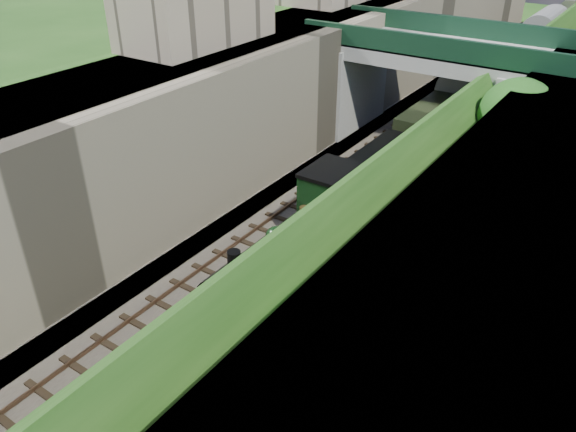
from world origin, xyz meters
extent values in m
plane|color=#1E4714|center=(0.00, 0.00, 0.00)|extent=(160.00, 160.00, 0.00)
cube|color=#473F38|center=(0.00, 20.00, 0.10)|extent=(10.00, 90.00, 0.20)
cube|color=#756B56|center=(-5.50, 20.00, 3.50)|extent=(1.00, 90.00, 7.00)
cube|color=#262628|center=(-9.00, 20.00, 3.50)|extent=(6.00, 90.00, 7.00)
cube|color=#1E4714|center=(5.00, 20.00, 2.70)|extent=(4.02, 90.00, 6.36)
sphere|color=#194C14|center=(5.21, -0.82, 3.25)|extent=(1.24, 1.24, 1.24)
sphere|color=#194C14|center=(6.10, 1.60, 4.69)|extent=(2.17, 2.17, 2.17)
sphere|color=#194C14|center=(6.25, 4.81, 4.94)|extent=(1.54, 1.54, 1.54)
sphere|color=#194C14|center=(4.63, 7.89, 2.30)|extent=(2.28, 2.28, 2.28)
sphere|color=#194C14|center=(5.30, 10.29, 3.39)|extent=(1.79, 1.79, 1.79)
sphere|color=#194C14|center=(3.86, 13.84, 1.05)|extent=(1.62, 1.62, 1.62)
sphere|color=#194C14|center=(3.96, 17.74, 1.22)|extent=(1.91, 1.91, 1.91)
sphere|color=#194C14|center=(5.87, 20.14, 4.31)|extent=(2.14, 2.14, 2.14)
sphere|color=#194C14|center=(5.59, 23.74, 3.85)|extent=(1.34, 1.34, 1.34)
sphere|color=#194C14|center=(4.07, 26.21, 1.38)|extent=(1.72, 1.72, 1.72)
sphere|color=#194C14|center=(6.17, 29.13, 4.80)|extent=(1.47, 1.47, 1.47)
sphere|color=#194C14|center=(4.10, 31.40, 1.44)|extent=(1.83, 1.83, 1.83)
sphere|color=#194C14|center=(5.03, 35.66, 2.95)|extent=(2.10, 2.10, 2.10)
sphere|color=#194C14|center=(3.98, 37.18, 1.23)|extent=(2.37, 2.37, 2.37)
cube|color=black|center=(-2.00, 20.00, 0.24)|extent=(2.50, 90.00, 0.07)
cube|color=brown|center=(-2.72, 20.00, 0.33)|extent=(0.08, 90.00, 0.14)
cube|color=brown|center=(-1.28, 20.00, 0.33)|extent=(0.08, 90.00, 0.14)
cube|color=black|center=(1.20, 20.00, 0.24)|extent=(2.50, 90.00, 0.07)
cube|color=brown|center=(0.48, 20.00, 0.33)|extent=(0.08, 90.00, 0.14)
cube|color=brown|center=(1.92, 20.00, 0.33)|extent=(0.08, 90.00, 0.14)
cube|color=gray|center=(0.50, 24.00, 5.70)|extent=(16.00, 6.00, 0.90)
cube|color=#143722|center=(0.50, 21.15, 6.65)|extent=(16.00, 0.30, 1.20)
cube|color=#143722|center=(0.50, 26.85, 6.65)|extent=(16.00, 0.30, 1.20)
cube|color=gray|center=(-5.50, 24.00, 2.85)|extent=(1.40, 6.40, 5.70)
cube|color=gray|center=(5.20, 24.00, 2.85)|extent=(2.40, 6.40, 5.70)
cube|color=gray|center=(-9.50, 14.00, 9.00)|extent=(4.00, 8.00, 4.00)
cylinder|color=black|center=(5.80, 18.38, 2.20)|extent=(0.30, 0.30, 4.40)
sphere|color=#194C14|center=(5.80, 18.38, 4.80)|extent=(3.60, 3.60, 3.60)
sphere|color=#194C14|center=(6.30, 19.18, 4.20)|extent=(2.40, 2.40, 2.40)
cube|color=black|center=(1.20, 6.47, 0.50)|extent=(2.40, 8.40, 0.60)
cube|color=black|center=(1.20, 7.47, 1.05)|extent=(2.70, 10.00, 0.35)
cube|color=maroon|center=(1.20, 2.37, 0.95)|extent=(2.70, 0.25, 0.70)
cylinder|color=black|center=(1.20, 6.67, 2.35)|extent=(1.90, 5.60, 1.90)
cylinder|color=black|center=(1.20, 3.37, 2.35)|extent=(1.96, 1.80, 1.96)
cylinder|color=white|center=(1.20, 2.39, 2.35)|extent=(1.10, 0.05, 1.10)
cylinder|color=black|center=(1.20, 3.37, 3.55)|extent=(0.44, 0.44, 0.90)
sphere|color=black|center=(1.20, 5.67, 3.35)|extent=(0.76, 0.76, 0.76)
cylinder|color=#A57F33|center=(1.20, 7.47, 3.45)|extent=(0.32, 0.32, 0.50)
cube|color=black|center=(1.20, 10.27, 2.50)|extent=(2.75, 2.40, 2.80)
cube|color=black|center=(1.20, 10.27, 3.95)|extent=(2.85, 2.50, 0.15)
cube|color=black|center=(-0.05, 3.87, 0.85)|extent=(0.60, 1.40, 0.90)
cube|color=black|center=(2.45, 3.87, 0.85)|extent=(0.60, 1.40, 0.90)
cube|color=black|center=(1.20, 14.67, 0.45)|extent=(2.30, 6.00, 0.50)
cube|color=black|center=(1.20, 14.67, 0.70)|extent=(2.60, 6.00, 0.50)
cube|color=black|center=(1.20, 14.67, 1.90)|extent=(2.70, 6.00, 2.40)
cube|color=black|center=(1.20, 14.67, 3.15)|extent=(2.50, 5.60, 0.20)
cube|color=black|center=(1.20, 27.27, 0.40)|extent=(2.30, 17.00, 0.40)
cube|color=black|center=(1.20, 27.27, 0.65)|extent=(2.50, 17.00, 0.50)
cube|color=black|center=(1.20, 27.27, 2.15)|extent=(2.80, 18.00, 2.70)
cube|color=slate|center=(1.20, 27.27, 3.65)|extent=(2.90, 18.00, 0.50)
cube|color=black|center=(1.20, 46.07, 0.40)|extent=(2.30, 17.00, 0.40)
cube|color=black|center=(1.20, 46.07, 0.65)|extent=(2.50, 17.00, 0.50)
cube|color=black|center=(1.20, 46.07, 2.15)|extent=(2.80, 18.00, 2.70)
cube|color=slate|center=(1.20, 46.07, 3.65)|extent=(2.90, 18.00, 0.50)
camera|label=1|loc=(10.84, -7.81, 13.87)|focal=35.00mm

